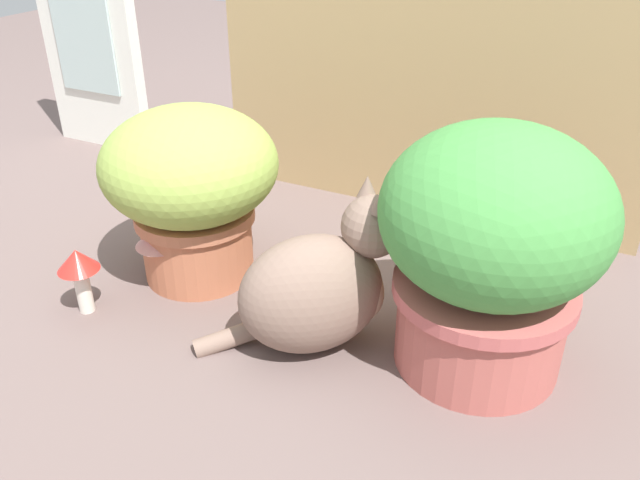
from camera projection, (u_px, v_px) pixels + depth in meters
name	position (u px, v px, depth m)	size (l,w,h in m)	color
ground_plane	(261.00, 311.00, 1.27)	(6.00, 6.00, 0.00)	#685652
cardboard_backdrop	(426.00, 45.00, 1.47)	(1.06, 0.03, 0.82)	tan
window_panel_white	(86.00, 19.00, 1.88)	(0.34, 0.05, 0.76)	white
grass_planter	(192.00, 184.00, 1.29)	(0.35, 0.35, 0.36)	#BD6B4A
leafy_planter	(491.00, 245.00, 1.03)	(0.37, 0.37, 0.43)	#B75B53
cat	(320.00, 287.00, 1.12)	(0.35, 0.31, 0.32)	#826759
mushroom_ornament_pink	(160.00, 245.00, 1.29)	(0.10, 0.10, 0.14)	silver
mushroom_ornament_red	(79.00, 267.00, 1.22)	(0.08, 0.08, 0.14)	silver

